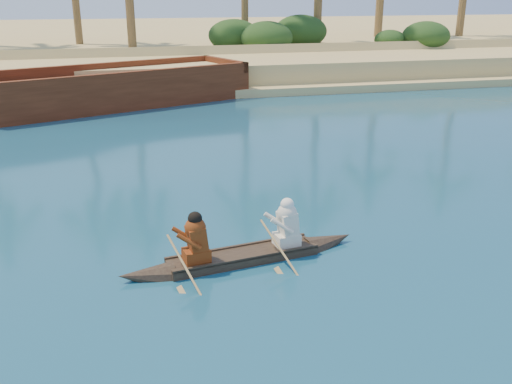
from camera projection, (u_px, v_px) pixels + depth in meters
name	position (u px, v px, depth m)	size (l,w,h in m)	color
sandy_embankment	(179.00, 41.00, 48.01)	(150.00, 51.00, 1.50)	tan
shrub_cluster	(210.00, 51.00, 33.72)	(100.00, 6.00, 2.40)	#203F17
canoe	(243.00, 249.00, 10.04)	(4.44, 1.23, 1.21)	#3F3222
barge_mid	(117.00, 89.00, 23.92)	(11.51, 7.32, 1.82)	maroon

